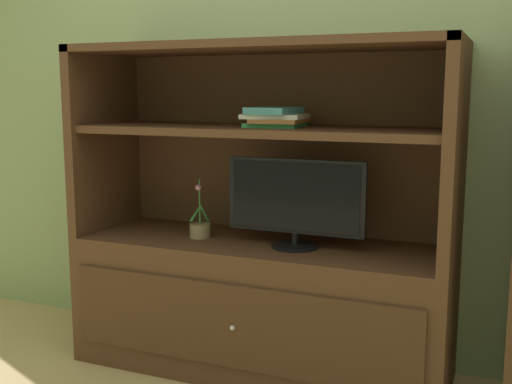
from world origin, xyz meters
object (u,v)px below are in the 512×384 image
object	(u,v)px
potted_plant	(200,228)
media_console	(261,271)
tv_monitor	(295,201)
magazine_stack	(276,117)

from	to	relation	value
potted_plant	media_console	bearing A→B (deg)	7.19
media_console	potted_plant	bearing A→B (deg)	-172.81
tv_monitor	potted_plant	world-z (taller)	tv_monitor
tv_monitor	magazine_stack	bearing A→B (deg)	161.29
potted_plant	magazine_stack	bearing A→B (deg)	4.84
magazine_stack	potted_plant	bearing A→B (deg)	-175.16
media_console	potted_plant	xyz separation A→B (m)	(-0.31, -0.04, 0.20)
magazine_stack	tv_monitor	bearing A→B (deg)	-18.71
media_console	tv_monitor	bearing A→B (deg)	-12.87
potted_plant	tv_monitor	bearing A→B (deg)	-0.53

